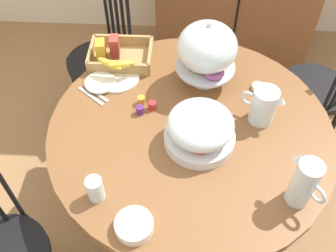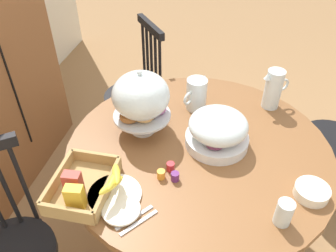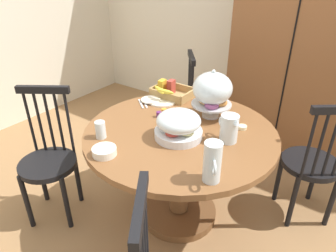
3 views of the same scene
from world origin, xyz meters
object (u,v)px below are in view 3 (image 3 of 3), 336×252
Objects in this scene: milk_pitcher at (229,129)px; windsor_chair_far_side at (49,162)px; drinking_glass at (100,130)px; fruit_platter_covered at (179,125)px; pastry_stand_with_dome at (212,91)px; cereal_bowl at (104,151)px; butter_dish at (242,127)px; china_plate_small at (151,100)px; orange_juice_pitcher at (212,164)px; dining_table at (180,156)px; windsor_chair_facing_door at (176,108)px; windsor_chair_by_cabinet at (312,165)px; wooden_armoire at (299,52)px; china_plate_large at (162,101)px; cereal_basket at (170,92)px.

windsor_chair_far_side is at bearing -152.75° from milk_pitcher.
milk_pitcher is at bearing 32.75° from drinking_glass.
pastry_stand_with_dome is at bearing 86.14° from fruit_platter_covered.
cereal_bowl is at bearing -119.69° from fruit_platter_covered.
milk_pitcher is 2.98× the size of butter_dish.
pastry_stand_with_dome is 2.29× the size of china_plate_small.
pastry_stand_with_dome reaches higher than orange_juice_pitcher.
drinking_glass reaches higher than dining_table.
pastry_stand_with_dome is (0.61, -0.46, 0.48)m from windsor_chair_facing_door.
orange_juice_pitcher reaches higher than butter_dish.
windsor_chair_by_cabinet and windsor_chair_facing_door have the same top height.
china_plate_small is (-0.85, 0.58, -0.08)m from orange_juice_pitcher.
wooden_armoire is 2.01× the size of windsor_chair_facing_door.
wooden_armoire is at bearing 70.07° from drinking_glass.
pastry_stand_with_dome is 2.46× the size of cereal_bowl.
drinking_glass is at bearing -147.25° from milk_pitcher.
cereal_bowl is (0.59, 0.01, 0.31)m from windsor_chair_far_side.
orange_juice_pitcher is (-0.34, -0.88, 0.39)m from windsor_chair_by_cabinet.
wooden_armoire is 17.82× the size of drinking_glass.
butter_dish is at bearing -3.25° from china_plate_large.
cereal_basket is 0.12m from china_plate_large.
orange_juice_pitcher is 1.00× the size of china_plate_large.
fruit_platter_covered is 0.45m from orange_juice_pitcher.
cereal_basket is 0.18m from china_plate_small.
orange_juice_pitcher is 0.69× the size of cereal_basket.
wooden_armoire is 1.79m from orange_juice_pitcher.
china_plate_small is (-0.07, -0.05, 0.01)m from china_plate_large.
drinking_glass is (0.02, -0.78, 0.01)m from cereal_basket.
windsor_chair_by_cabinet is at bearing 7.00° from cereal_basket.
butter_dish is at bearing 34.48° from windsor_chair_far_side.
windsor_chair_facing_door is 6.50× the size of china_plate_small.
windsor_chair_by_cabinet reaches higher than drinking_glass.
cereal_bowl is (-0.26, -0.78, -0.17)m from pastry_stand_with_dome.
milk_pitcher is (0.00, -1.39, -0.16)m from wooden_armoire.
china_plate_large is (-0.40, 0.37, -0.08)m from fruit_platter_covered.
dining_table is at bearing 114.64° from fruit_platter_covered.
wooden_armoire is 13.07× the size of china_plate_small.
wooden_armoire is at bearing 78.13° from pastry_stand_with_dome.
pastry_stand_with_dome reaches higher than dining_table.
windsor_chair_by_cabinet is 2.83× the size of pastry_stand_with_dome.
pastry_stand_with_dome is at bearing 118.96° from orange_juice_pitcher.
drinking_glass is at bearing -143.79° from fruit_platter_covered.
china_plate_small is 0.77m from cereal_bowl.
butter_dish is (0.26, -0.04, -0.19)m from pastry_stand_with_dome.
orange_juice_pitcher is at bearing -48.60° from windsor_chair_facing_door.
windsor_chair_far_side is (-1.53, -1.05, 0.00)m from windsor_chair_by_cabinet.
wooden_armoire is 14.00× the size of cereal_bowl.
windsor_chair_facing_door is at bearing 143.06° from pastry_stand_with_dome.
cereal_bowl reaches higher than butter_dish.
fruit_platter_covered is at bearing -65.36° from dining_table.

